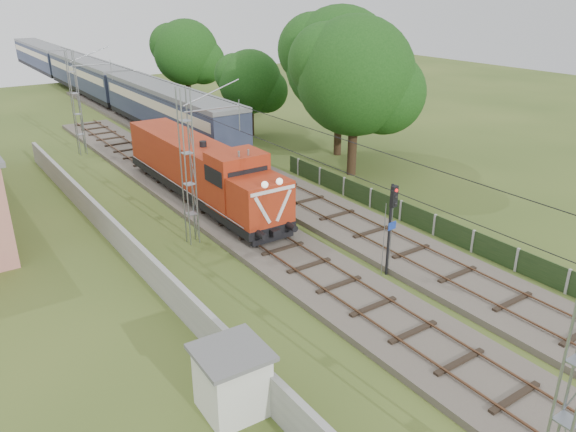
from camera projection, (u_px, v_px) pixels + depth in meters
ground at (400, 332)px, 21.67m from camera, size 140.00×140.00×0.00m
track_main at (295, 260)px, 26.93m from camera, size 4.20×70.00×0.45m
track_side at (247, 173)px, 39.46m from camera, size 4.20×80.00×0.45m
catenary at (189, 168)px, 27.73m from camera, size 3.31×70.00×8.00m
boundary_wall at (126, 245)px, 27.13m from camera, size 0.25×40.00×1.50m
fence at (473, 241)px, 27.91m from camera, size 0.12×32.00×1.20m
locomotive at (201, 170)px, 33.71m from camera, size 2.84×16.19×4.11m
coach_rake at (88, 74)px, 66.82m from camera, size 3.17×70.72×3.67m
signal_post at (392, 214)px, 24.76m from camera, size 0.49×0.38×4.42m
relay_hut at (232, 380)px, 17.29m from camera, size 2.22×2.22×2.22m
tree_a at (357, 77)px, 37.26m from camera, size 8.33×7.93×10.79m
tree_b at (341, 64)px, 41.82m from camera, size 8.65×8.24×11.21m
tree_c at (251, 82)px, 48.45m from camera, size 5.74×5.46×7.43m
tree_d at (187, 53)px, 59.31m from camera, size 7.15×6.81×9.27m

